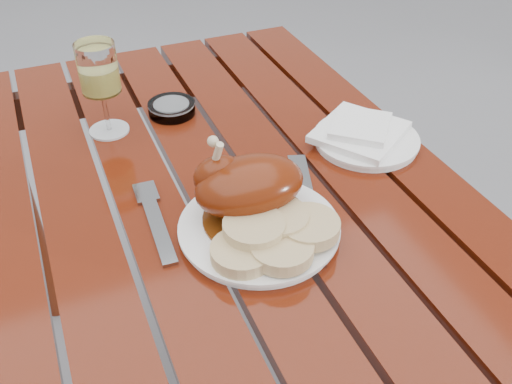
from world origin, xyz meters
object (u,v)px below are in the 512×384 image
Objects in this scene: wine_glass at (102,90)px; ashtray at (172,108)px; table at (224,328)px; dinner_plate at (259,229)px; side_plate at (366,140)px.

wine_glass is 1.89× the size of ashtray.
table is 0.41m from dinner_plate.
dinner_plate and side_plate have the same top height.
dinner_plate is 0.32m from side_plate.
table is at bearing -176.94° from side_plate.
table is 6.10× the size of side_plate.
side_plate is at bearing 28.38° from dinner_plate.
wine_glass reaches higher than ashtray.
wine_glass is (-0.13, 0.25, 0.46)m from table.
table is 0.54m from wine_glass.
ashtray is at bearing 8.26° from wine_glass.
dinner_plate is at bearing -68.23° from wine_glass.
side_plate reaches higher than table.
dinner_plate is 0.40m from ashtray.
wine_glass is 0.50m from side_plate.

